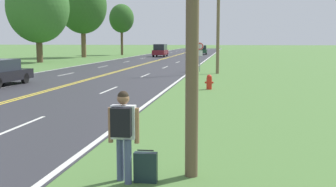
% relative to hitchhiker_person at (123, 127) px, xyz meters
% --- Properties ---
extents(hitchhiker_person, '(0.56, 0.41, 1.66)m').
position_rel_hitchhiker_person_xyz_m(hitchhiker_person, '(0.00, 0.00, 0.00)').
color(hitchhiker_person, '#475175').
rests_on(hitchhiker_person, ground).
extents(suitcase, '(0.42, 0.16, 0.60)m').
position_rel_hitchhiker_person_xyz_m(suitcase, '(0.38, 0.08, -0.74)').
color(suitcase, '#19282D').
rests_on(suitcase, ground).
extents(fire_hydrant, '(0.44, 0.28, 0.77)m').
position_rel_hitchhiker_person_xyz_m(fire_hydrant, '(0.71, 14.59, -0.63)').
color(fire_hydrant, red).
rests_on(fire_hydrant, ground).
extents(traffic_sign, '(0.60, 0.10, 2.33)m').
position_rel_hitchhiker_person_xyz_m(traffic_sign, '(-0.72, 26.54, 0.73)').
color(traffic_sign, gray).
rests_on(traffic_sign, ground).
extents(utility_pole_midground, '(1.80, 0.24, 8.41)m').
position_rel_hitchhiker_person_xyz_m(utility_pole_midground, '(0.76, 24.88, 3.34)').
color(utility_pole_midground, brown).
rests_on(utility_pole_midground, ground).
extents(tree_left_verge, '(6.89, 6.89, 10.11)m').
position_rel_hitchhiker_person_xyz_m(tree_left_verge, '(-19.60, 37.64, 5.11)').
color(tree_left_verge, brown).
rests_on(tree_left_verge, ground).
extents(tree_behind_sign, '(4.09, 4.09, 8.41)m').
position_rel_hitchhiker_person_xyz_m(tree_behind_sign, '(-16.48, 61.66, 5.00)').
color(tree_behind_sign, brown).
rests_on(tree_behind_sign, ground).
extents(tree_mid_treeline, '(6.87, 6.87, 11.30)m').
position_rel_hitchhiker_person_xyz_m(tree_mid_treeline, '(-19.51, 51.64, 6.30)').
color(tree_mid_treeline, brown).
rests_on(tree_mid_treeline, ground).
extents(car_maroon_van_approaching, '(1.83, 4.41, 1.89)m').
position_rel_hitchhiker_person_xyz_m(car_maroon_van_approaching, '(-8.90, 55.50, -0.04)').
color(car_maroon_van_approaching, black).
rests_on(car_maroon_van_approaching, ground).
extents(car_dark_green_sedan_mid_near, '(1.91, 4.54, 1.57)m').
position_rel_hitchhiker_person_xyz_m(car_dark_green_sedan_mid_near, '(-3.44, 66.31, -0.22)').
color(car_dark_green_sedan_mid_near, black).
rests_on(car_dark_green_sedan_mid_near, ground).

